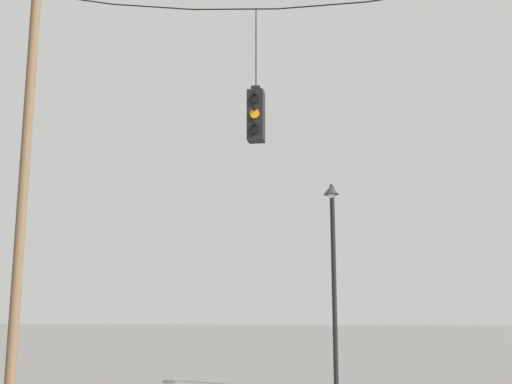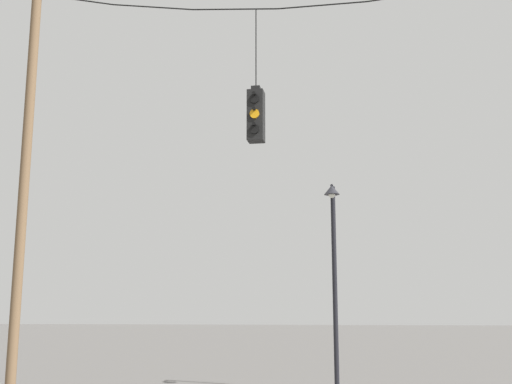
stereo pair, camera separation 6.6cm
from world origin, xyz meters
name	(u,v)px [view 2 (the right image)]	position (x,y,z in m)	size (l,w,h in m)	color
utility_pole_left	(24,179)	(-6.62, 0.46, 4.77)	(0.22, 0.22, 9.56)	brown
traffic_light_over_intersection	(256,115)	(-1.43, 0.46, 5.96)	(0.34, 0.58, 2.97)	black
street_lamp	(334,250)	(-0.05, 3.90, 3.41)	(0.39, 0.68, 5.08)	black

